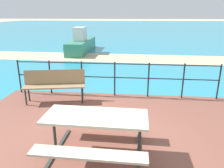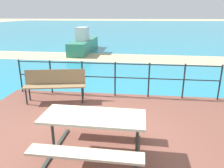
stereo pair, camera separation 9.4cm
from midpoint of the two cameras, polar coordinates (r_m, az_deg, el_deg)
ground_plane at (r=4.36m, az=-2.90°, el=-15.33°), size 240.00×240.00×0.00m
patio_paving at (r=4.34m, az=-2.90°, el=-15.00°), size 6.40×5.20×0.06m
sea_water at (r=43.67m, az=5.16°, el=14.75°), size 90.00×90.00×0.01m
beach_strip at (r=12.44m, az=3.01°, el=6.88°), size 54.05×4.23×0.01m
picnic_table at (r=3.64m, az=-5.05°, el=-10.90°), size 1.73×1.49×0.76m
park_bench at (r=6.15m, az=-15.36°, el=0.38°), size 1.70×0.73×0.88m
railing_fence at (r=6.31m, az=0.30°, el=2.35°), size 5.94×0.04×1.03m
boat_near at (r=14.77m, az=-8.15°, el=10.46°), size 1.10×5.14×1.61m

